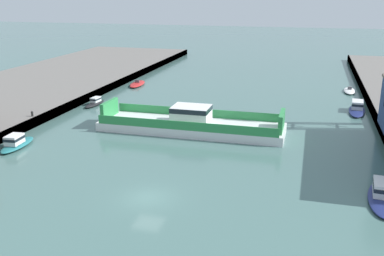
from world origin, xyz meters
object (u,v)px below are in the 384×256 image
at_px(moored_boat_near_left, 349,91).
at_px(chain_ferry, 191,124).
at_px(moored_boat_near_right, 357,108).
at_px(moored_boat_mid_left, 384,193).
at_px(moored_boat_mid_right, 95,102).
at_px(moored_boat_far_right, 137,84).
at_px(moored_boat_far_left, 16,143).

bearing_deg(moored_boat_near_left, chain_ferry, -125.51).
height_order(moored_boat_near_right, moored_boat_mid_left, moored_boat_near_right).
height_order(moored_boat_mid_right, moored_boat_far_right, moored_boat_mid_right).
height_order(chain_ferry, moored_boat_near_right, chain_ferry).
relative_size(moored_boat_near_right, moored_boat_far_left, 1.34).
xyz_separation_m(chain_ferry, moored_boat_mid_left, (21.29, -14.62, -0.43)).
xyz_separation_m(moored_boat_mid_right, moored_boat_far_left, (0.45, -20.43, 0.13)).
bearing_deg(moored_boat_far_right, moored_boat_far_left, -90.26).
distance_m(moored_boat_near_right, moored_boat_mid_right, 40.29).
relative_size(moored_boat_mid_left, moored_boat_far_right, 1.14).
distance_m(moored_boat_near_left, moored_boat_far_left, 56.74).
relative_size(chain_ferry, moored_boat_mid_right, 4.53).
relative_size(moored_boat_far_left, moored_boat_far_right, 0.89).
bearing_deg(chain_ferry, moored_boat_near_left, 54.49).
bearing_deg(moored_boat_far_left, moored_boat_near_right, 34.78).
distance_m(moored_boat_near_left, moored_boat_near_right, 13.89).
relative_size(moored_boat_near_right, moored_boat_mid_left, 1.05).
relative_size(moored_boat_near_left, moored_boat_near_right, 0.71).
height_order(moored_boat_mid_left, moored_boat_far_right, moored_boat_mid_left).
relative_size(moored_boat_near_left, moored_boat_mid_left, 0.75).
xyz_separation_m(moored_boat_near_right, moored_boat_mid_right, (-39.71, -6.83, -0.13)).
bearing_deg(moored_boat_far_right, moored_boat_near_right, -13.55).
bearing_deg(moored_boat_mid_left, moored_boat_far_left, 175.24).
relative_size(moored_boat_near_left, moored_boat_far_left, 0.96).
bearing_deg(moored_boat_near_left, moored_boat_mid_right, -152.34).
height_order(chain_ferry, moored_boat_near_left, chain_ferry).
height_order(moored_boat_mid_left, moored_boat_mid_right, moored_boat_mid_left).
bearing_deg(moored_boat_far_right, moored_boat_mid_left, -45.72).
distance_m(moored_boat_mid_left, moored_boat_mid_right, 46.11).
distance_m(moored_boat_far_left, moored_boat_far_right, 36.68).
distance_m(moored_boat_mid_right, moored_boat_far_left, 20.44).
bearing_deg(moored_boat_far_left, chain_ferry, 32.52).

